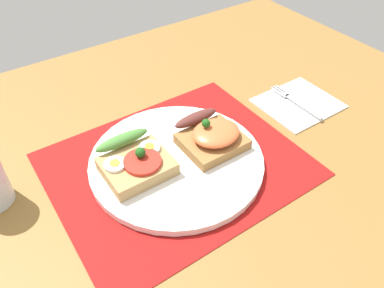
% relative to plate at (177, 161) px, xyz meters
% --- Properties ---
extents(ground_plane, '(1.20, 0.90, 0.03)m').
position_rel_plate_xyz_m(ground_plane, '(0.00, 0.00, -0.02)').
color(ground_plane, olive).
extents(placemat, '(0.39, 0.32, 0.00)m').
position_rel_plate_xyz_m(placemat, '(0.00, 0.00, -0.01)').
color(placemat, '#A21312').
rests_on(placemat, ground_plane).
extents(plate, '(0.28, 0.28, 0.01)m').
position_rel_plate_xyz_m(plate, '(0.00, 0.00, 0.00)').
color(plate, white).
rests_on(plate, placemat).
extents(sandwich_egg_tomato, '(0.10, 0.10, 0.04)m').
position_rel_plate_xyz_m(sandwich_egg_tomato, '(-0.06, 0.02, 0.02)').
color(sandwich_egg_tomato, tan).
rests_on(sandwich_egg_tomato, plate).
extents(sandwich_salmon, '(0.10, 0.10, 0.05)m').
position_rel_plate_xyz_m(sandwich_salmon, '(0.07, -0.00, 0.02)').
color(sandwich_salmon, '#9C6D3A').
rests_on(sandwich_salmon, plate).
extents(napkin, '(0.14, 0.13, 0.01)m').
position_rel_plate_xyz_m(napkin, '(0.28, 0.01, -0.01)').
color(napkin, white).
rests_on(napkin, ground_plane).
extents(fork, '(0.02, 0.13, 0.00)m').
position_rel_plate_xyz_m(fork, '(0.28, 0.01, -0.00)').
color(fork, '#B7B7BC').
rests_on(fork, napkin).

